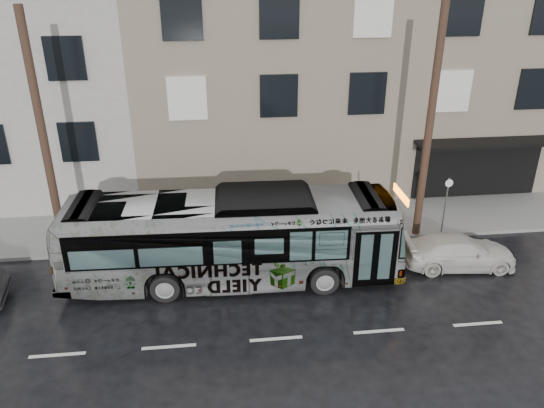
{
  "coord_description": "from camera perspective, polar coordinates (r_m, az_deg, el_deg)",
  "views": [
    {
      "loc": [
        -1.56,
        -15.19,
        10.48
      ],
      "look_at": [
        0.44,
        2.5,
        2.16
      ],
      "focal_mm": 35.0,
      "sensor_mm": 36.0,
      "label": 1
    }
  ],
  "objects": [
    {
      "name": "white_sedan",
      "position": [
        20.82,
        19.46,
        -4.86
      ],
      "size": [
        4.25,
        1.98,
        1.2
      ],
      "primitive_type": "imported",
      "rotation": [
        0.0,
        0.0,
        1.5
      ],
      "color": "silver",
      "rests_on": "ground"
    },
    {
      "name": "ground",
      "position": [
        18.52,
        -0.5,
        -9.43
      ],
      "size": [
        120.0,
        120.0,
        0.0
      ],
      "primitive_type": "plane",
      "color": "black",
      "rests_on": "ground"
    },
    {
      "name": "building_taupe",
      "position": [
        29.08,
        6.91,
        15.01
      ],
      "size": [
        20.0,
        12.0,
        11.0
      ],
      "primitive_type": "cube",
      "color": "gray",
      "rests_on": "ground"
    },
    {
      "name": "utility_pole_front",
      "position": [
        20.99,
        16.56,
        7.88
      ],
      "size": [
        0.3,
        0.3,
        9.0
      ],
      "primitive_type": "cylinder",
      "color": "#452E22",
      "rests_on": "sidewalk"
    },
    {
      "name": "sidewalk",
      "position": [
        22.68,
        -1.8,
        -2.28
      ],
      "size": [
        90.0,
        3.6,
        0.15
      ],
      "primitive_type": "cube",
      "color": "gray",
      "rests_on": "ground"
    },
    {
      "name": "utility_pole_rear",
      "position": [
        20.27,
        -23.34,
        6.26
      ],
      "size": [
        0.3,
        0.3,
        9.0
      ],
      "primitive_type": "cylinder",
      "color": "#452E22",
      "rests_on": "sidewalk"
    },
    {
      "name": "bus",
      "position": [
        18.45,
        -4.36,
        -3.68
      ],
      "size": [
        11.8,
        3.09,
        3.27
      ],
      "primitive_type": "imported",
      "rotation": [
        0.0,
        0.0,
        1.54
      ],
      "color": "#B2B2B2",
      "rests_on": "ground"
    },
    {
      "name": "sign_post",
      "position": [
        22.56,
        18.13,
        -0.15
      ],
      "size": [
        0.06,
        0.06,
        2.4
      ],
      "primitive_type": "cylinder",
      "color": "slate",
      "rests_on": "sidewalk"
    }
  ]
}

